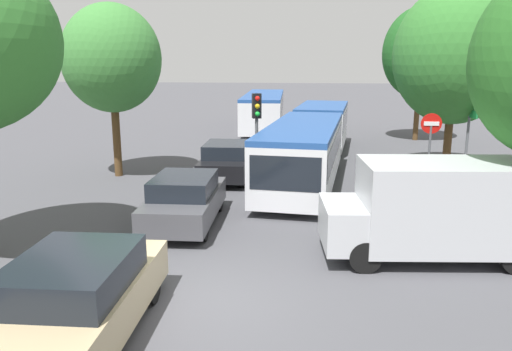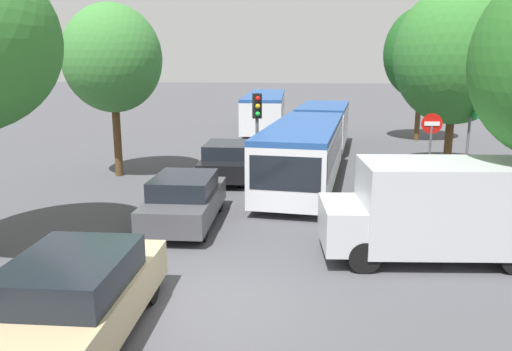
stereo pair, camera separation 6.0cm
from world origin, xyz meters
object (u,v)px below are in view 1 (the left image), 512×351
(no_entry_sign, at_px, (430,141))
(city_bus_rear, at_px, (264,109))
(queued_car_tan, at_px, (77,298))
(direction_sign_post, at_px, (470,115))
(traffic_light, at_px, (257,118))
(tree_left_mid, at_px, (112,59))
(articulated_bus, at_px, (313,137))
(queued_car_graphite, at_px, (185,200))
(tree_right_mid, at_px, (455,59))
(tree_right_far, at_px, (423,55))
(white_van, at_px, (440,208))
(queued_car_black, at_px, (227,161))

(no_entry_sign, bearing_deg, city_bus_rear, -155.47)
(queued_car_tan, xyz_separation_m, direction_sign_post, (9.54, 12.69, 1.80))
(traffic_light, distance_m, tree_left_mid, 6.18)
(city_bus_rear, relative_size, direction_sign_post, 3.11)
(articulated_bus, relative_size, tree_left_mid, 2.35)
(queued_car_tan, bearing_deg, direction_sign_post, -39.42)
(direction_sign_post, bearing_deg, articulated_bus, -22.19)
(tree_left_mid, bearing_deg, queued_car_graphite, -53.08)
(queued_car_graphite, bearing_deg, tree_right_mid, -51.85)
(articulated_bus, distance_m, traffic_light, 4.10)
(direction_sign_post, distance_m, tree_right_far, 10.57)
(white_van, distance_m, no_entry_sign, 6.17)
(city_bus_rear, relative_size, no_entry_sign, 3.98)
(no_entry_sign, relative_size, direction_sign_post, 0.78)
(no_entry_sign, bearing_deg, traffic_light, -95.68)
(tree_right_mid, bearing_deg, tree_left_mid, -171.48)
(queued_car_tan, relative_size, tree_right_mid, 0.60)
(queued_car_black, distance_m, direction_sign_post, 9.43)
(queued_car_black, height_order, no_entry_sign, no_entry_sign)
(white_van, bearing_deg, tree_right_far, -105.22)
(no_entry_sign, xyz_separation_m, direction_sign_post, (1.86, 2.19, 0.69))
(queued_car_tan, distance_m, queued_car_graphite, 6.17)
(articulated_bus, bearing_deg, direction_sign_post, 78.44)
(queued_car_tan, relative_size, traffic_light, 1.31)
(traffic_light, relative_size, tree_right_mid, 0.45)
(articulated_bus, xyz_separation_m, no_entry_sign, (4.04, -3.96, 0.54))
(traffic_light, xyz_separation_m, tree_right_mid, (7.54, 2.77, 2.14))
(articulated_bus, distance_m, direction_sign_post, 6.28)
(articulated_bus, distance_m, queued_car_graphite, 9.03)
(tree_right_mid, bearing_deg, city_bus_rear, 124.48)
(queued_car_black, relative_size, white_van, 0.82)
(traffic_light, bearing_deg, queued_car_graphite, -34.35)
(tree_right_mid, bearing_deg, no_entry_sign, -113.45)
(queued_car_tan, height_order, tree_right_mid, tree_right_mid)
(city_bus_rear, distance_m, no_entry_sign, 18.07)
(articulated_bus, height_order, tree_left_mid, tree_left_mid)
(city_bus_rear, bearing_deg, tree_right_far, -115.52)
(traffic_light, bearing_deg, white_van, 19.29)
(queued_car_tan, relative_size, queued_car_graphite, 1.07)
(direction_sign_post, height_order, tree_right_far, tree_right_far)
(articulated_bus, height_order, tree_right_mid, tree_right_mid)
(articulated_bus, height_order, traffic_light, traffic_light)
(city_bus_rear, bearing_deg, no_entry_sign, -158.56)
(no_entry_sign, height_order, direction_sign_post, direction_sign_post)
(queued_car_tan, relative_size, tree_right_far, 0.59)
(queued_car_tan, xyz_separation_m, queued_car_black, (0.32, 11.89, -0.04))
(city_bus_rear, height_order, direction_sign_post, direction_sign_post)
(white_van, height_order, tree_right_mid, tree_right_mid)
(queued_car_black, height_order, white_van, white_van)
(traffic_light, distance_m, tree_right_mid, 8.32)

